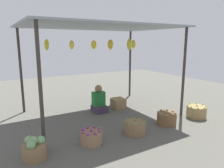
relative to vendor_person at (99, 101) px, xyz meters
The scene contains 10 objects.
ground_plane 0.35m from the vendor_person, 98.95° to the right, with size 14.00×14.00×0.00m, color #595850.
market_stall_structure 1.94m from the vendor_person, 95.98° to the right, with size 3.99×2.76×2.38m.
vendor_person is the anchor object (origin of this frame).
basket_cabbages 2.68m from the vendor_person, 141.37° to the right, with size 0.41×0.41×0.41m.
basket_purple_onions 1.97m from the vendor_person, 121.42° to the right, with size 0.43×0.43×0.31m.
basket_green_chilies 1.73m from the vendor_person, 89.82° to the right, with size 0.47×0.47×0.31m.
basket_potatoes 1.96m from the vendor_person, 59.81° to the right, with size 0.47×0.47×0.33m.
basket_limes 2.67m from the vendor_person, 40.35° to the right, with size 0.51×0.51×0.34m.
wooden_crate_near_vendor 0.66m from the vendor_person, ahead, with size 0.37×0.35×0.30m, color #91754D.
wooden_crate_stacked_rear 0.89m from the vendor_person, 21.27° to the left, with size 0.33×0.25×0.23m, color olive.
Camera 1 is at (-2.60, -5.02, 1.98)m, focal length 33.79 mm.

